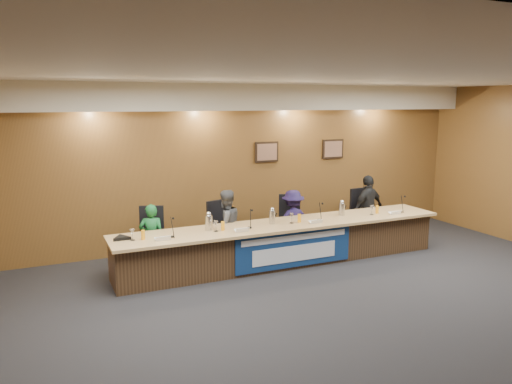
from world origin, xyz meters
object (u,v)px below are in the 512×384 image
(office_chair_a, at_px, (151,242))
(carafe_right, at_px, (342,209))
(carafe_left, at_px, (209,223))
(carafe_mid, at_px, (272,217))
(panelist_b, at_px, (226,226))
(banner, at_px, (295,249))
(panelist_c, at_px, (293,221))
(panelist_d, at_px, (368,209))
(panelist_a, at_px, (152,238))
(office_chair_b, at_px, (224,234))
(speakerphone, at_px, (122,238))
(office_chair_d, at_px, (365,218))
(dais_body, at_px, (284,244))
(office_chair_c, at_px, (290,226))

(office_chair_a, distance_m, carafe_right, 3.57)
(carafe_left, distance_m, carafe_mid, 1.16)
(panelist_b, bearing_deg, banner, 117.37)
(panelist_c, xyz_separation_m, panelist_d, (1.76, 0.00, 0.09))
(carafe_mid, bearing_deg, office_chair_a, 162.04)
(carafe_right, bearing_deg, panelist_a, 171.88)
(carafe_left, bearing_deg, office_chair_b, 51.44)
(panelist_c, distance_m, speakerphone, 3.35)
(office_chair_a, height_order, carafe_left, carafe_left)
(office_chair_a, relative_size, carafe_left, 1.91)
(banner, distance_m, panelist_a, 2.45)
(panelist_d, bearing_deg, carafe_right, 13.15)
(panelist_b, bearing_deg, carafe_mid, 125.15)
(panelist_d, height_order, office_chair_a, panelist_d)
(speakerphone, bearing_deg, panelist_c, 8.71)
(panelist_d, xyz_separation_m, office_chair_a, (-4.48, 0.10, -0.22))
(carafe_mid, bearing_deg, banner, -61.57)
(carafe_mid, bearing_deg, carafe_left, 178.62)
(carafe_mid, distance_m, carafe_right, 1.49)
(office_chair_b, relative_size, office_chair_d, 1.00)
(panelist_d, relative_size, carafe_left, 5.53)
(panelist_c, distance_m, carafe_right, 0.96)
(panelist_c, bearing_deg, office_chair_d, -172.01)
(panelist_b, distance_m, office_chair_b, 0.20)
(banner, xyz_separation_m, panelist_c, (0.48, 0.97, 0.22))
(panelist_d, bearing_deg, office_chair_b, -15.66)
(office_chair_d, height_order, carafe_right, carafe_right)
(panelist_c, relative_size, carafe_right, 5.13)
(dais_body, distance_m, panelist_b, 1.10)
(banner, height_order, office_chair_c, banner)
(carafe_mid, bearing_deg, speakerphone, 178.98)
(banner, height_order, carafe_right, carafe_right)
(office_chair_d, relative_size, speakerphone, 1.50)
(office_chair_a, bearing_deg, carafe_mid, 2.33)
(banner, relative_size, panelist_a, 1.88)
(office_chair_d, height_order, carafe_left, carafe_left)
(panelist_d, bearing_deg, carafe_mid, -1.23)
(office_chair_b, bearing_deg, office_chair_a, 163.88)
(panelist_b, xyz_separation_m, carafe_left, (-0.50, -0.52, 0.22))
(panelist_a, height_order, carafe_left, panelist_a)
(panelist_b, xyz_separation_m, office_chair_a, (-1.35, 0.10, -0.18))
(office_chair_a, xyz_separation_m, office_chair_b, (1.35, 0.00, 0.00))
(office_chair_c, bearing_deg, panelist_a, -154.85)
(banner, bearing_deg, carafe_left, 162.06)
(banner, height_order, panelist_d, panelist_d)
(office_chair_d, bearing_deg, banner, -158.08)
(banner, distance_m, office_chair_a, 2.49)
(banner, distance_m, office_chair_c, 1.18)
(panelist_b, relative_size, office_chair_d, 2.74)
(panelist_a, bearing_deg, carafe_left, 166.64)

